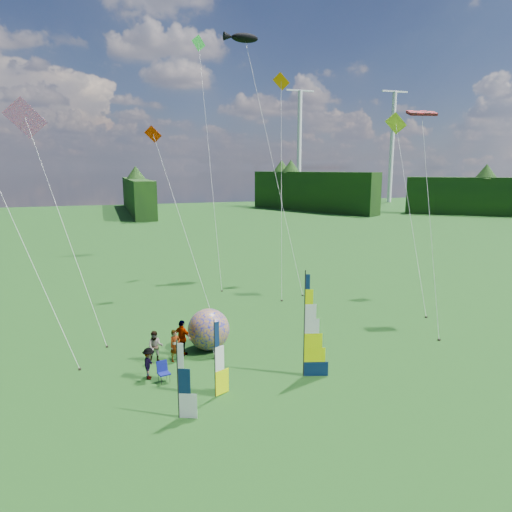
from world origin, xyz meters
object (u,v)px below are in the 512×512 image
object	(u,v)px
side_banner_far	(178,381)
kite_whale	(271,146)
spectator_c	(149,363)
side_banner_left	(215,360)
spectator_a	(175,345)
spectator_b	(155,347)
spectator_d	(182,338)
camp_chair	(164,372)
bol_inflatable	(209,329)
feather_banner_main	(304,326)

from	to	relation	value
side_banner_far	kite_whale	distance (m)	25.21
spectator_c	kite_whale	distance (m)	23.02
side_banner_left	spectator_a	distance (m)	4.45
spectator_a	spectator_b	size ratio (longest dim) A/B	1.02
spectator_b	spectator_d	bearing A→B (deg)	29.61
camp_chair	side_banner_left	bearing A→B (deg)	-60.67
side_banner_left	bol_inflatable	xyz separation A→B (m)	(0.92, 5.17, -0.54)
kite_whale	feather_banner_main	bearing A→B (deg)	-123.57
spectator_a	spectator_c	size ratio (longest dim) A/B	1.10
camp_chair	kite_whale	size ratio (longest dim) A/B	0.04
side_banner_left	spectator_a	size ratio (longest dim) A/B	2.03
side_banner_far	spectator_d	bearing A→B (deg)	101.87
bol_inflatable	camp_chair	world-z (taller)	bol_inflatable
side_banner_left	bol_inflatable	world-z (taller)	side_banner_left
side_banner_far	spectator_b	xyz separation A→B (m)	(-0.23, 5.62, -0.74)
feather_banner_main	bol_inflatable	size ratio (longest dim) A/B	2.20
feather_banner_main	side_banner_left	world-z (taller)	feather_banner_main
side_banner_left	kite_whale	size ratio (longest dim) A/B	0.15
camp_chair	feather_banner_main	bearing A→B (deg)	-26.26
side_banner_left	side_banner_far	xyz separation A→B (m)	(-1.74, -1.16, -0.12)
bol_inflatable	kite_whale	bearing A→B (deg)	57.80
side_banner_far	side_banner_left	bearing A→B (deg)	56.74
side_banner_left	kite_whale	world-z (taller)	kite_whale
feather_banner_main	kite_whale	world-z (taller)	kite_whale
side_banner_left	spectator_d	xyz separation A→B (m)	(-0.56, 4.84, -0.72)
spectator_b	feather_banner_main	bearing A→B (deg)	-17.21
side_banner_far	bol_inflatable	distance (m)	6.88
spectator_a	spectator_b	xyz separation A→B (m)	(-0.95, 0.21, -0.01)
feather_banner_main	side_banner_left	xyz separation A→B (m)	(-4.36, -0.57, -0.79)
bol_inflatable	spectator_d	size ratio (longest dim) A/B	1.18
bol_inflatable	kite_whale	xyz separation A→B (m)	(8.74, 13.89, 10.27)
side_banner_far	camp_chair	xyz separation A→B (m)	(-0.14, 3.27, -1.07)
spectator_a	camp_chair	distance (m)	2.33
side_banner_left	side_banner_far	world-z (taller)	side_banner_left
spectator_d	camp_chair	xyz separation A→B (m)	(-1.33, -2.74, -0.47)
side_banner_left	spectator_a	bearing A→B (deg)	80.40
side_banner_far	spectator_c	xyz separation A→B (m)	(-0.74, 3.81, -0.80)
spectator_a	spectator_c	xyz separation A→B (m)	(-1.45, -1.59, -0.07)
kite_whale	bol_inflatable	bearing A→B (deg)	-139.76
side_banner_left	spectator_c	distance (m)	3.74
bol_inflatable	spectator_a	size ratio (longest dim) A/B	1.36
feather_banner_main	spectator_a	xyz separation A→B (m)	(-5.39, 3.68, -1.63)
feather_banner_main	spectator_d	size ratio (longest dim) A/B	2.59
side_banner_left	spectator_c	size ratio (longest dim) A/B	2.23
spectator_a	spectator_d	bearing A→B (deg)	24.23
side_banner_left	spectator_d	world-z (taller)	side_banner_left
feather_banner_main	side_banner_far	bearing A→B (deg)	-147.99
side_banner_left	spectator_a	world-z (taller)	side_banner_left
spectator_a	spectator_d	size ratio (longest dim) A/B	0.87
side_banner_left	side_banner_far	distance (m)	2.10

